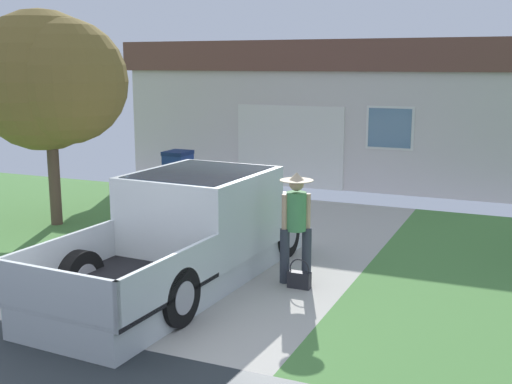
{
  "coord_description": "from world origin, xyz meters",
  "views": [
    {
      "loc": [
        5.04,
        -6.07,
        3.38
      ],
      "look_at": [
        1.03,
        3.15,
        1.36
      ],
      "focal_mm": 45.2,
      "sensor_mm": 36.0,
      "label": 1
    }
  ],
  "objects_px": {
    "handbag": "(299,278)",
    "wheeled_trash_bin": "(178,171)",
    "house_with_garage": "(333,108)",
    "pickup_truck": "(197,230)",
    "front_yard_tree": "(52,80)",
    "person_with_hat": "(296,220)"
  },
  "relations": [
    {
      "from": "wheeled_trash_bin",
      "to": "handbag",
      "type": "bearing_deg",
      "value": -46.15
    },
    {
      "from": "person_with_hat",
      "to": "front_yard_tree",
      "type": "relative_size",
      "value": 0.39
    },
    {
      "from": "handbag",
      "to": "house_with_garage",
      "type": "bearing_deg",
      "value": 104.32
    },
    {
      "from": "pickup_truck",
      "to": "wheeled_trash_bin",
      "type": "height_order",
      "value": "pickup_truck"
    },
    {
      "from": "house_with_garage",
      "to": "wheeled_trash_bin",
      "type": "xyz_separation_m",
      "value": [
        -2.76,
        -4.72,
        -1.41
      ]
    },
    {
      "from": "house_with_garage",
      "to": "front_yard_tree",
      "type": "relative_size",
      "value": 2.55
    },
    {
      "from": "handbag",
      "to": "wheeled_trash_bin",
      "type": "xyz_separation_m",
      "value": [
        -5.39,
        5.61,
        0.46
      ]
    },
    {
      "from": "front_yard_tree",
      "to": "handbag",
      "type": "bearing_deg",
      "value": -16.82
    },
    {
      "from": "handbag",
      "to": "house_with_garage",
      "type": "relative_size",
      "value": 0.04
    },
    {
      "from": "house_with_garage",
      "to": "handbag",
      "type": "bearing_deg",
      "value": -75.68
    },
    {
      "from": "person_with_hat",
      "to": "pickup_truck",
      "type": "bearing_deg",
      "value": -20.74
    },
    {
      "from": "house_with_garage",
      "to": "wheeled_trash_bin",
      "type": "relative_size",
      "value": 10.16
    },
    {
      "from": "person_with_hat",
      "to": "wheeled_trash_bin",
      "type": "bearing_deg",
      "value": -78.76
    },
    {
      "from": "house_with_garage",
      "to": "front_yard_tree",
      "type": "bearing_deg",
      "value": -112.47
    },
    {
      "from": "pickup_truck",
      "to": "handbag",
      "type": "xyz_separation_m",
      "value": [
        1.7,
        0.1,
        -0.61
      ]
    },
    {
      "from": "handbag",
      "to": "front_yard_tree",
      "type": "relative_size",
      "value": 0.1
    },
    {
      "from": "pickup_truck",
      "to": "person_with_hat",
      "type": "bearing_deg",
      "value": 15.31
    },
    {
      "from": "pickup_truck",
      "to": "house_with_garage",
      "type": "relative_size",
      "value": 0.49
    },
    {
      "from": "person_with_hat",
      "to": "house_with_garage",
      "type": "distance_m",
      "value": 10.44
    },
    {
      "from": "person_with_hat",
      "to": "handbag",
      "type": "xyz_separation_m",
      "value": [
        0.15,
        -0.24,
        -0.85
      ]
    },
    {
      "from": "pickup_truck",
      "to": "person_with_hat",
      "type": "xyz_separation_m",
      "value": [
        1.55,
        0.34,
        0.24
      ]
    },
    {
      "from": "house_with_garage",
      "to": "front_yard_tree",
      "type": "height_order",
      "value": "front_yard_tree"
    }
  ]
}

